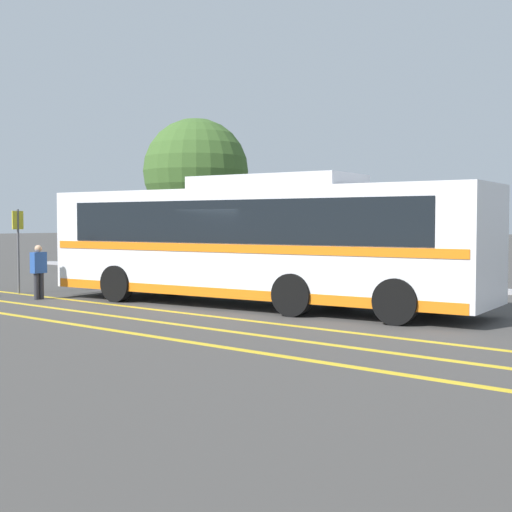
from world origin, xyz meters
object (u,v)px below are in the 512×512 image
object	(u,v)px
parked_car_1	(196,261)
pedestrian_2	(39,269)
tree_0	(196,171)
bus_stop_sign	(18,241)
parked_car_0	(116,256)
transit_bus	(256,240)

from	to	relation	value
parked_car_1	pedestrian_2	xyz separation A→B (m)	(1.56, -7.84, 0.17)
tree_0	bus_stop_sign	bearing A→B (deg)	-71.28
pedestrian_2	bus_stop_sign	bearing A→B (deg)	-109.91
parked_car_0	pedestrian_2	bearing A→B (deg)	39.72
pedestrian_2	tree_0	bearing A→B (deg)	-158.46
transit_bus	bus_stop_sign	size ratio (longest dim) A/B	4.88
bus_stop_sign	transit_bus	bearing A→B (deg)	-81.15
parked_car_0	parked_car_1	size ratio (longest dim) A/B	0.95
parked_car_0	pedestrian_2	world-z (taller)	pedestrian_2
pedestrian_2	parked_car_1	bearing A→B (deg)	-172.82
parked_car_0	parked_car_1	bearing A→B (deg)	88.89
parked_car_1	bus_stop_sign	xyz separation A→B (m)	(-0.34, -7.30, 0.93)
transit_bus	pedestrian_2	size ratio (longest dim) A/B	8.17
parked_car_0	tree_0	world-z (taller)	tree_0
pedestrian_2	tree_0	xyz separation A→B (m)	(-5.86, 12.23, 3.67)
transit_bus	parked_car_0	bearing A→B (deg)	59.79
transit_bus	parked_car_0	size ratio (longest dim) A/B	3.09
bus_stop_sign	parked_car_1	bearing A→B (deg)	-9.55
transit_bus	tree_0	distance (m)	15.29
transit_bus	parked_car_0	xyz separation A→B (m)	(-12.26, 5.29, -1.00)
parked_car_1	transit_bus	bearing A→B (deg)	50.81
parked_car_0	bus_stop_sign	distance (m)	8.80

